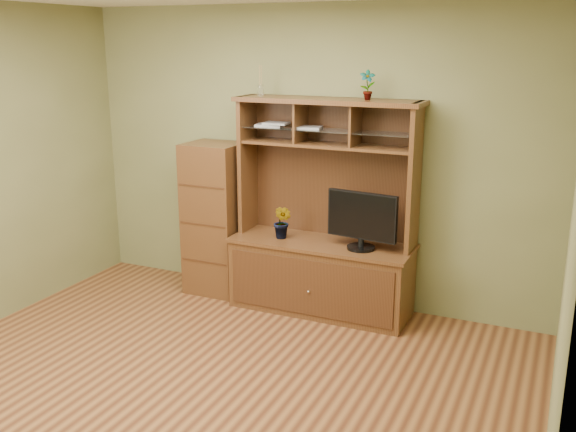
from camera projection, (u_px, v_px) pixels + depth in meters
The scene contains 8 objects.
room at pixel (190, 206), 4.12m from camera, with size 4.54×4.04×2.74m.
media_hutch at pixel (322, 254), 5.75m from camera, with size 1.66×0.61×1.90m.
monitor at pixel (362, 219), 5.43m from camera, with size 0.63×0.24×0.50m.
orchid_plant at pixel (282, 222), 5.75m from camera, with size 0.17×0.14×0.31m, color #22571D.
top_plant at pixel (367, 85), 5.29m from camera, with size 0.13×0.09×0.25m, color #426E26.
reed_diffuser at pixel (261, 84), 5.69m from camera, with size 0.05×0.05×0.27m.
magazines at pixel (284, 125), 5.69m from camera, with size 0.64×0.22×0.04m.
side_cabinet at pixel (216, 218), 6.16m from camera, with size 0.52×0.47×1.45m.
Camera 1 is at (2.21, -3.38, 2.37)m, focal length 40.00 mm.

